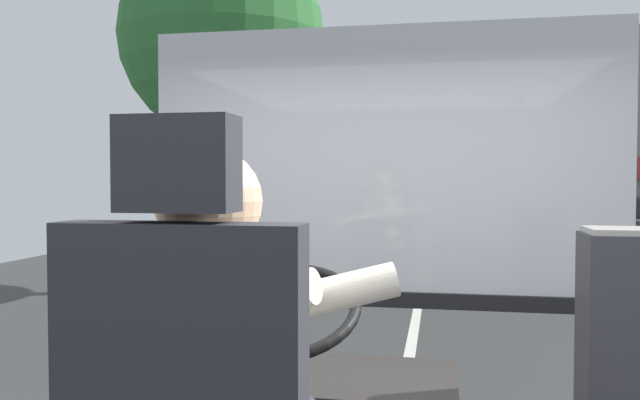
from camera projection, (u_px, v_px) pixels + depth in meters
ground at (421, 292)px, 10.51m from camera, size 18.00×44.00×0.06m
bus_driver at (219, 378)px, 1.43m from camera, size 0.78×0.57×0.81m
fare_box at (621, 367)px, 2.26m from camera, size 0.26×0.24×0.98m
windshield_panel at (382, 197)px, 3.40m from camera, size 2.50×0.08×1.48m
street_tree at (223, 39)px, 10.75m from camera, size 3.42×3.42×5.89m
shop_building at (587, 139)px, 19.87m from camera, size 13.07×4.14×6.06m
parked_car_blue at (625, 223)px, 16.50m from camera, size 1.84×4.21×1.35m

